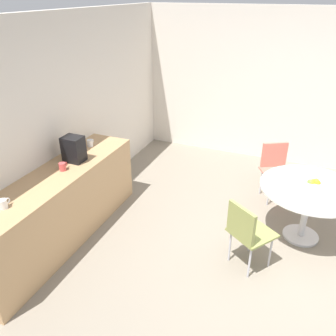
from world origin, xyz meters
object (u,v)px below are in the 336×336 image
(round_table, at_px, (309,196))
(chair_olive, at_px, (246,229))
(fruit_bowl, at_px, (313,184))
(mug_red, at_px, (63,167))
(coffee_maker, at_px, (74,149))
(mug_white, at_px, (3,204))
(mug_green, at_px, (90,143))
(chair_coral, at_px, (276,165))

(round_table, distance_m, chair_olive, 1.01)
(round_table, bearing_deg, fruit_bowl, -78.51)
(chair_olive, distance_m, fruit_bowl, 1.05)
(mug_red, distance_m, coffee_maker, 0.29)
(fruit_bowl, relative_size, mug_white, 1.79)
(round_table, height_order, mug_green, mug_green)
(mug_white, height_order, coffee_maker, coffee_maker)
(mug_red, bearing_deg, mug_white, 178.19)
(round_table, height_order, mug_red, mug_red)
(chair_olive, height_order, fruit_bowl, fruit_bowl)
(chair_olive, xyz_separation_m, fruit_bowl, (0.83, -0.59, 0.25))
(fruit_bowl, bearing_deg, coffee_maker, 105.44)
(chair_coral, bearing_deg, fruit_bowl, -149.88)
(chair_olive, height_order, coffee_maker, coffee_maker)
(mug_white, distance_m, mug_green, 1.60)
(chair_olive, bearing_deg, mug_white, 116.31)
(fruit_bowl, distance_m, mug_white, 3.39)
(round_table, bearing_deg, chair_coral, 29.23)
(mug_green, bearing_deg, round_table, -83.75)
(chair_olive, xyz_separation_m, mug_white, (-1.09, 2.20, 0.43))
(mug_white, bearing_deg, fruit_bowl, -55.59)
(round_table, xyz_separation_m, coffee_maker, (-0.77, 2.77, 0.45))
(chair_coral, height_order, chair_olive, same)
(fruit_bowl, xyz_separation_m, coffee_maker, (-0.77, 2.79, 0.28))
(round_table, xyz_separation_m, chair_olive, (-0.82, 0.58, -0.08))
(mug_white, distance_m, mug_red, 0.88)
(coffee_maker, bearing_deg, fruit_bowl, -74.56)
(fruit_bowl, bearing_deg, chair_coral, 30.12)
(fruit_bowl, xyz_separation_m, mug_white, (-1.91, 2.79, 0.17))
(fruit_bowl, height_order, mug_green, mug_green)
(chair_olive, relative_size, mug_green, 6.43)
(mug_white, bearing_deg, coffee_maker, -0.28)
(fruit_bowl, height_order, mug_red, mug_red)
(round_table, distance_m, mug_red, 2.96)
(chair_coral, relative_size, mug_green, 6.43)
(mug_white, height_order, mug_red, same)
(chair_olive, xyz_separation_m, coffee_maker, (0.06, 2.19, 0.54))
(chair_olive, relative_size, coffee_maker, 2.59)
(mug_red, bearing_deg, chair_olive, -84.43)
(round_table, relative_size, coffee_maker, 3.67)
(chair_coral, xyz_separation_m, coffee_maker, (-1.64, 2.28, 0.54))
(mug_green, bearing_deg, mug_red, -171.71)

